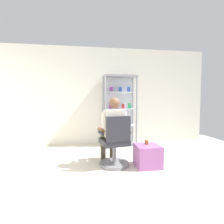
{
  "coord_description": "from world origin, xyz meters",
  "views": [
    {
      "loc": [
        -0.56,
        -2.08,
        1.25
      ],
      "look_at": [
        -0.01,
        1.48,
        1.0
      ],
      "focal_mm": 28.55,
      "sensor_mm": 36.0,
      "label": 1
    }
  ],
  "objects_px": {
    "display_cabinet_main": "(119,110)",
    "storage_crate": "(148,156)",
    "seated_shopkeeper": "(112,128)",
    "tea_glass": "(147,142)",
    "office_chair": "(115,146)"
  },
  "relations": [
    {
      "from": "storage_crate",
      "to": "tea_glass",
      "type": "height_order",
      "value": "tea_glass"
    },
    {
      "from": "display_cabinet_main",
      "to": "seated_shopkeeper",
      "type": "height_order",
      "value": "display_cabinet_main"
    },
    {
      "from": "office_chair",
      "to": "tea_glass",
      "type": "bearing_deg",
      "value": -2.98
    },
    {
      "from": "display_cabinet_main",
      "to": "storage_crate",
      "type": "relative_size",
      "value": 4.28
    },
    {
      "from": "storage_crate",
      "to": "display_cabinet_main",
      "type": "bearing_deg",
      "value": 96.6
    },
    {
      "from": "display_cabinet_main",
      "to": "office_chair",
      "type": "height_order",
      "value": "display_cabinet_main"
    },
    {
      "from": "display_cabinet_main",
      "to": "storage_crate",
      "type": "height_order",
      "value": "display_cabinet_main"
    },
    {
      "from": "storage_crate",
      "to": "tea_glass",
      "type": "relative_size",
      "value": 5.51
    },
    {
      "from": "display_cabinet_main",
      "to": "tea_glass",
      "type": "relative_size",
      "value": 23.58
    },
    {
      "from": "office_chair",
      "to": "storage_crate",
      "type": "relative_size",
      "value": 2.16
    },
    {
      "from": "display_cabinet_main",
      "to": "storage_crate",
      "type": "distance_m",
      "value": 1.89
    },
    {
      "from": "office_chair",
      "to": "storage_crate",
      "type": "bearing_deg",
      "value": -7.96
    },
    {
      "from": "tea_glass",
      "to": "storage_crate",
      "type": "bearing_deg",
      "value": -85.92
    },
    {
      "from": "display_cabinet_main",
      "to": "tea_glass",
      "type": "distance_m",
      "value": 1.76
    },
    {
      "from": "seated_shopkeeper",
      "to": "tea_glass",
      "type": "relative_size",
      "value": 16.01
    }
  ]
}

